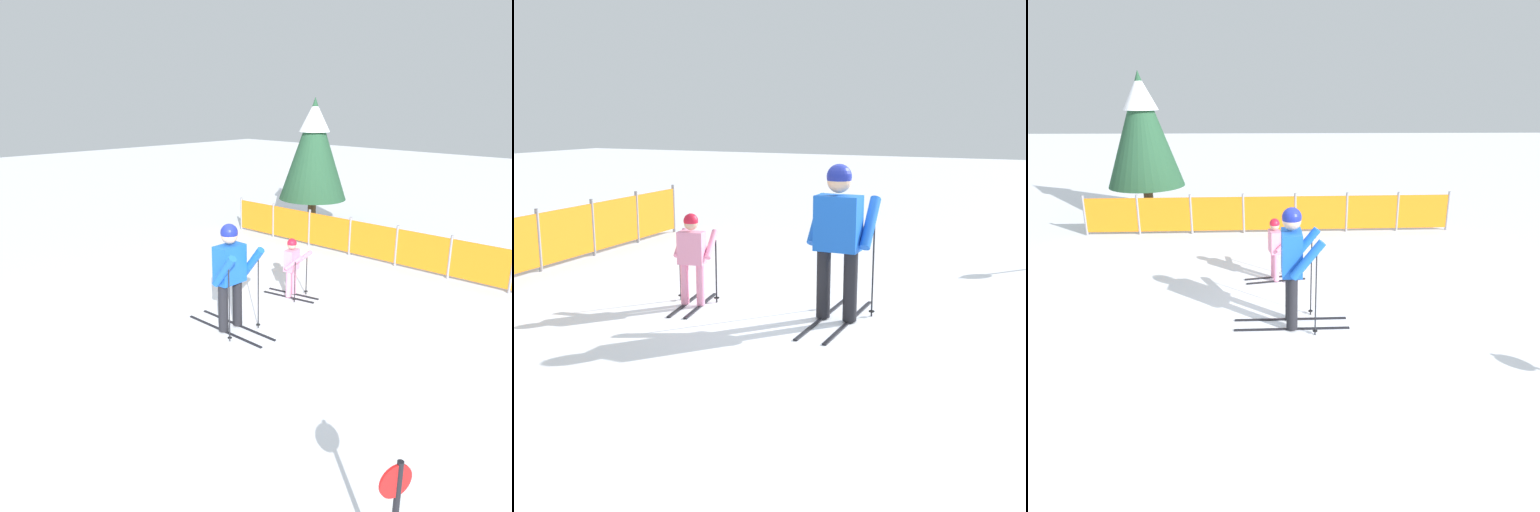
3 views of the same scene
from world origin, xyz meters
The scene contains 3 objects.
ground_plane centered at (0.00, 0.00, 0.00)m, with size 60.00×60.00×0.00m, color white.
skier_adult centered at (-0.20, 0.27, 1.07)m, with size 1.71×0.76×1.80m.
skier_child centered at (-0.43, 2.08, 0.68)m, with size 1.12×0.56×1.16m.
Camera 2 is at (-6.93, -2.15, 2.32)m, focal length 45.00 mm.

